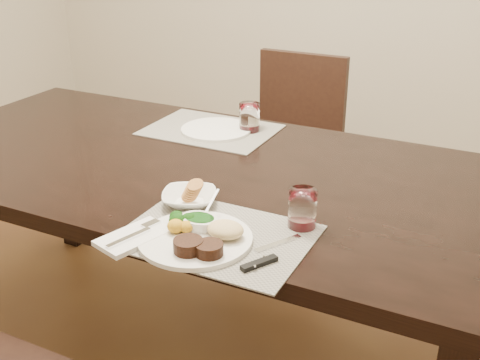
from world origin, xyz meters
The scene contains 13 objects.
ground_plane centered at (0.00, 0.00, 0.00)m, with size 4.50×4.50×0.00m, color #452716.
dining_table centered at (0.00, 0.00, 0.67)m, with size 2.00×1.00×0.75m.
chair_far centered at (0.00, 0.93, 0.50)m, with size 0.42×0.42×0.90m.
placemat_near centered at (0.32, -0.39, 0.75)m, with size 0.46×0.34×0.00m, color gray.
placemat_far centered at (-0.08, 0.30, 0.75)m, with size 0.46×0.34×0.00m, color gray.
dinner_plate centered at (0.30, -0.44, 0.77)m, with size 0.28×0.28×0.05m.
napkin_fork centered at (0.15, -0.50, 0.76)m, with size 0.15×0.20×0.02m.
steak_knife centered at (0.47, -0.44, 0.76)m, with size 0.08×0.22×0.01m.
cracker_bowl centered at (0.17, -0.27, 0.77)m, with size 0.19×0.19×0.07m.
sauce_ramekin centered at (0.27, -0.39, 0.78)m, with size 0.10×0.15×0.08m.
wine_glass_near centered at (0.49, -0.25, 0.80)m, with size 0.07×0.07×0.10m.
far_plate centered at (-0.05, 0.29, 0.76)m, with size 0.26×0.26×0.01m, color silver.
wine_glass_far centered at (0.06, 0.35, 0.80)m, with size 0.07×0.07×0.10m.
Camera 1 is at (0.95, -1.53, 1.49)m, focal length 45.00 mm.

